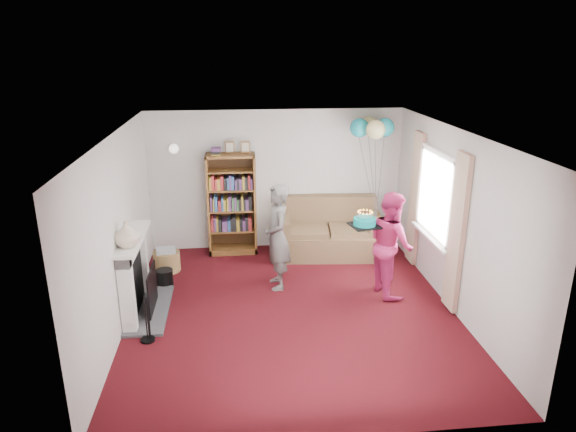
{
  "coord_description": "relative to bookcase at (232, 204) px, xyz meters",
  "views": [
    {
      "loc": [
        -0.74,
        -6.38,
        3.57
      ],
      "look_at": [
        0.01,
        0.6,
        1.2
      ],
      "focal_mm": 32.0,
      "sensor_mm": 36.0,
      "label": 1
    }
  ],
  "objects": [
    {
      "name": "person_magenta",
      "position": [
        2.31,
        -1.88,
        -0.1
      ],
      "size": [
        0.71,
        0.85,
        1.57
      ],
      "primitive_type": "imported",
      "rotation": [
        0.0,
        0.0,
        1.73
      ],
      "color": "#C22661",
      "rests_on": "ground"
    },
    {
      "name": "window_bay",
      "position": [
        3.01,
        -1.7,
        0.32
      ],
      "size": [
        0.14,
        2.02,
        2.2
      ],
      "color": "white",
      "rests_on": "ground"
    },
    {
      "name": "sofa",
      "position": [
        1.67,
        -0.22,
        -0.52
      ],
      "size": [
        1.85,
        0.98,
        0.98
      ],
      "rotation": [
        0.0,
        0.0,
        -0.1
      ],
      "color": "brown",
      "rests_on": "ground"
    },
    {
      "name": "birthday_cake",
      "position": [
        1.89,
        -1.93,
        0.28
      ],
      "size": [
        0.39,
        0.39,
        0.22
      ],
      "rotation": [
        0.0,
        0.0,
        0.2
      ],
      "color": "black",
      "rests_on": "ground"
    },
    {
      "name": "ceiling",
      "position": [
        0.81,
        -2.3,
        1.63
      ],
      "size": [
        4.5,
        5.0,
        0.01
      ],
      "primitive_type": "cube",
      "color": "white",
      "rests_on": "wall_back"
    },
    {
      "name": "balloons",
      "position": [
        2.41,
        -0.19,
        1.34
      ],
      "size": [
        0.76,
        0.76,
        1.69
      ],
      "color": "#3F3F3F",
      "rests_on": "ground"
    },
    {
      "name": "wall_sconce",
      "position": [
        -0.94,
        0.06,
        1.0
      ],
      "size": [
        0.16,
        0.23,
        0.16
      ],
      "color": "gold",
      "rests_on": "ground"
    },
    {
      "name": "wicker_basket",
      "position": [
        -1.09,
        -0.74,
        -0.7
      ],
      "size": [
        0.44,
        0.44,
        0.39
      ],
      "rotation": [
        0.0,
        0.0,
        0.14
      ],
      "color": "olive",
      "rests_on": "ground"
    },
    {
      "name": "mantel_vase",
      "position": [
        -1.31,
        -2.45,
        0.41
      ],
      "size": [
        0.33,
        0.33,
        0.34
      ],
      "primitive_type": "imported",
      "rotation": [
        0.0,
        0.0,
        0.02
      ],
      "color": "beige",
      "rests_on": "fireplace"
    },
    {
      "name": "wall_left",
      "position": [
        -1.45,
        -2.3,
        0.37
      ],
      "size": [
        0.02,
        5.0,
        2.5
      ],
      "primitive_type": "cube",
      "color": "silver",
      "rests_on": "ground"
    },
    {
      "name": "person_striped",
      "position": [
        0.68,
        -1.51,
        -0.07
      ],
      "size": [
        0.45,
        0.63,
        1.62
      ],
      "primitive_type": "imported",
      "rotation": [
        0.0,
        0.0,
        -1.47
      ],
      "color": "black",
      "rests_on": "ground"
    },
    {
      "name": "fireplace",
      "position": [
        -1.28,
        -2.11,
        -0.37
      ],
      "size": [
        0.55,
        1.8,
        1.12
      ],
      "color": "#3F3F42",
      "rests_on": "ground"
    },
    {
      "name": "bookcase",
      "position": [
        0.0,
        0.0,
        0.0
      ],
      "size": [
        0.84,
        0.42,
        1.99
      ],
      "color": "#472B14",
      "rests_on": "ground"
    },
    {
      "name": "ground",
      "position": [
        0.81,
        -2.3,
        -0.88
      ],
      "size": [
        5.0,
        5.0,
        0.0
      ],
      "primitive_type": "plane",
      "color": "#360809",
      "rests_on": "ground"
    },
    {
      "name": "wall_right",
      "position": [
        3.07,
        -2.3,
        0.37
      ],
      "size": [
        0.02,
        5.0,
        2.5
      ],
      "primitive_type": "cube",
      "color": "silver",
      "rests_on": "ground"
    },
    {
      "name": "wall_back",
      "position": [
        0.81,
        0.21,
        0.37
      ],
      "size": [
        4.5,
        0.02,
        2.5
      ],
      "primitive_type": "cube",
      "color": "silver",
      "rests_on": "ground"
    }
  ]
}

